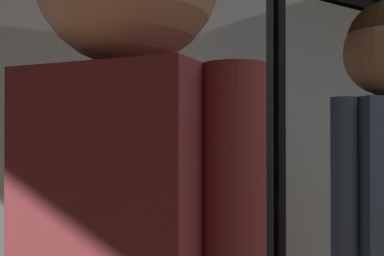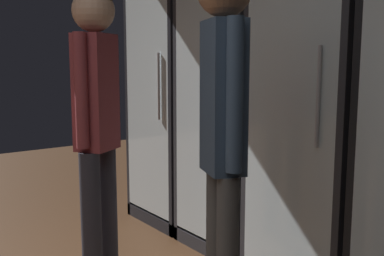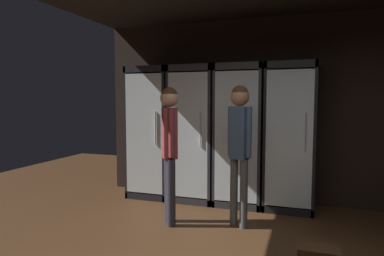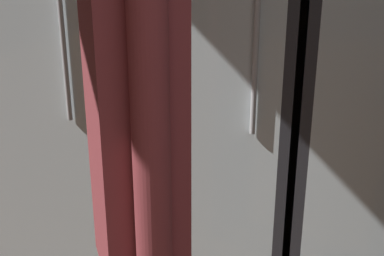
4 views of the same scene
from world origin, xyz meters
The scene contains 7 objects.
wall_back centered at (0.00, 3.03, 1.40)m, with size 6.00×0.06×2.80m, color black.
cooler_far_left centered at (-2.14, 2.73, 1.02)m, with size 0.69×0.62×2.08m.
cooler_left centered at (-1.43, 2.73, 1.03)m, with size 0.69×0.62×2.08m.
cooler_center centered at (-0.71, 2.73, 1.02)m, with size 0.69×0.62×2.08m.
cooler_right centered at (0.00, 2.73, 1.02)m, with size 0.69×0.62×2.08m.
shopper_near centered at (-0.55, 1.79, 1.14)m, with size 0.31×0.23×1.74m.
shopper_far centered at (-1.39, 1.61, 1.07)m, with size 0.26×0.30×1.72m.
Camera 3 is at (0.20, -2.22, 1.56)m, focal length 31.40 mm.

